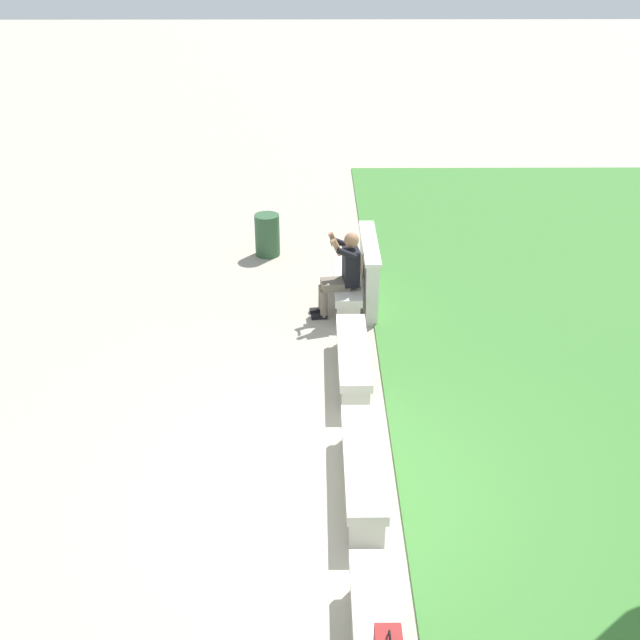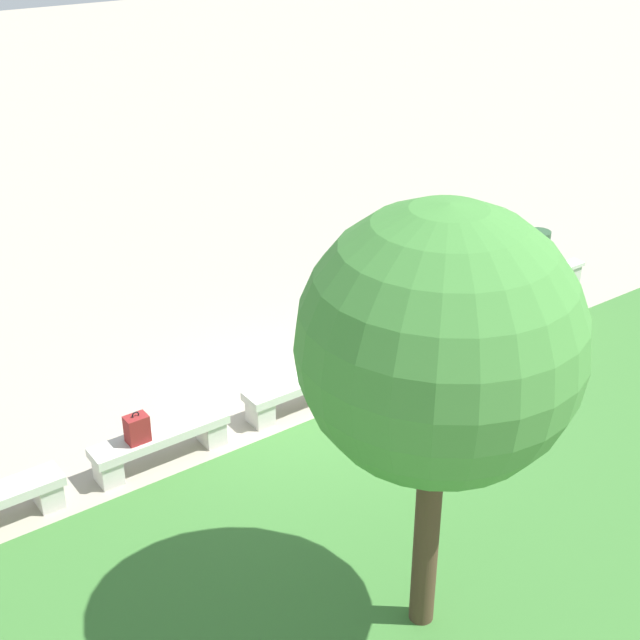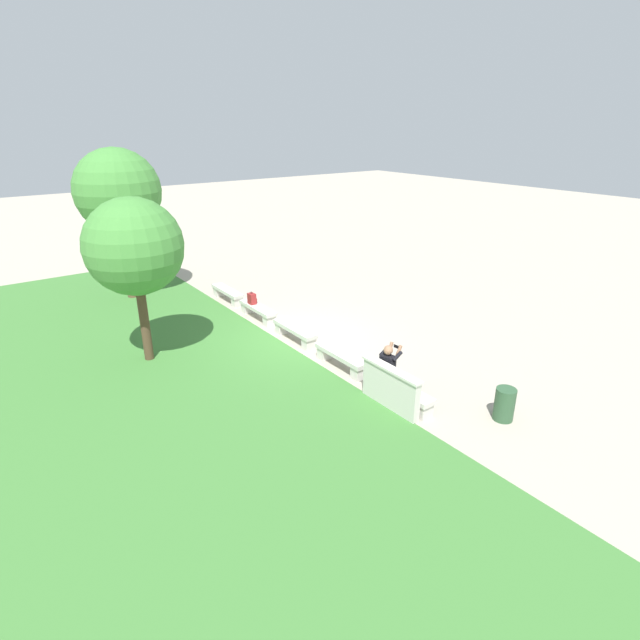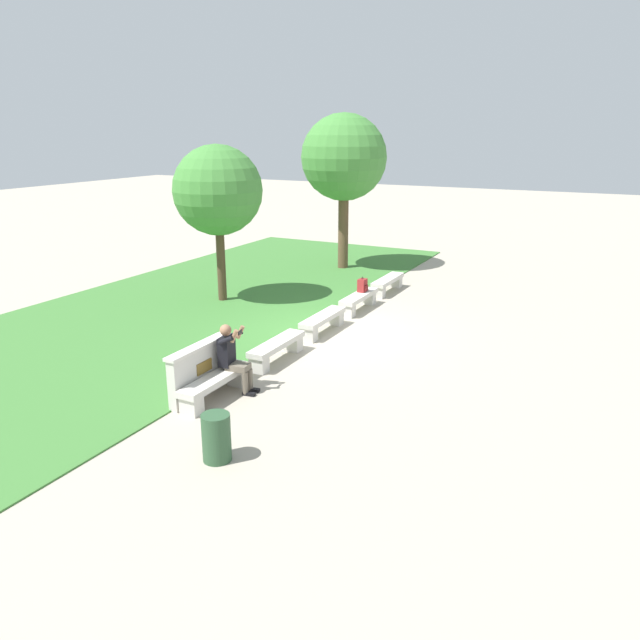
# 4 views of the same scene
# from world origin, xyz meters

# --- Properties ---
(ground_plane) EXTENTS (80.00, 80.00, 0.00)m
(ground_plane) POSITION_xyz_m (0.00, 0.00, 0.00)
(ground_plane) COLOR #A89E8C
(grass_strip) EXTENTS (22.64, 8.00, 0.03)m
(grass_strip) POSITION_xyz_m (0.00, 4.38, 0.01)
(grass_strip) COLOR #3D7533
(grass_strip) RESTS_ON ground
(bench_main) EXTENTS (1.81, 0.40, 0.45)m
(bench_main) POSITION_xyz_m (-4.42, 0.00, 0.30)
(bench_main) COLOR beige
(bench_main) RESTS_ON ground
(bench_near) EXTENTS (1.81, 0.40, 0.45)m
(bench_near) POSITION_xyz_m (-2.21, 0.00, 0.30)
(bench_near) COLOR beige
(bench_near) RESTS_ON ground
(bench_mid) EXTENTS (1.81, 0.40, 0.45)m
(bench_mid) POSITION_xyz_m (0.00, 0.00, 0.30)
(bench_mid) COLOR beige
(bench_mid) RESTS_ON ground
(bench_far) EXTENTS (1.81, 0.40, 0.45)m
(bench_far) POSITION_xyz_m (2.21, 0.00, 0.30)
(bench_far) COLOR beige
(bench_far) RESTS_ON ground
(backrest_wall_with_plaque) EXTENTS (1.72, 0.24, 1.01)m
(backrest_wall_with_plaque) POSITION_xyz_m (-4.42, 0.34, 0.52)
(backrest_wall_with_plaque) COLOR beige
(backrest_wall_with_plaque) RESTS_ON ground
(person_photographer) EXTENTS (0.51, 0.75, 1.32)m
(person_photographer) POSITION_xyz_m (-3.97, -0.08, 0.74)
(person_photographer) COLOR black
(person_photographer) RESTS_ON ground
(backpack) EXTENTS (0.28, 0.24, 0.43)m
(backpack) POSITION_xyz_m (2.51, 0.03, 0.63)
(backpack) COLOR maroon
(backpack) RESTS_ON bench_far
(tree_behind_wall) EXTENTS (2.50, 2.50, 4.42)m
(tree_behind_wall) POSITION_xyz_m (1.32, 3.94, 3.15)
(tree_behind_wall) COLOR #4C3826
(tree_behind_wall) RESTS_ON ground
(trash_bin) EXTENTS (0.44, 0.44, 0.75)m
(trash_bin) POSITION_xyz_m (-6.24, -1.34, 0.38)
(trash_bin) COLOR #2D5133
(trash_bin) RESTS_ON ground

